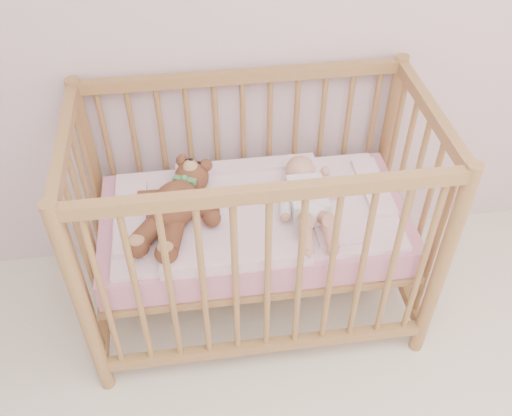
{
  "coord_description": "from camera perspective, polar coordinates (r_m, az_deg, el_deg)",
  "views": [
    {
      "loc": [
        -0.37,
        -0.03,
        2.11
      ],
      "look_at": [
        -0.15,
        1.55,
        0.62
      ],
      "focal_mm": 40.0,
      "sensor_mm": 36.0,
      "label": 1
    }
  ],
  "objects": [
    {
      "name": "crib",
      "position": [
        2.3,
        -0.17,
        -1.34
      ],
      "size": [
        1.36,
        0.76,
        1.0
      ],
      "primitive_type": null,
      "color": "#9A6D41",
      "rests_on": "floor"
    },
    {
      "name": "mattress",
      "position": [
        2.31,
        -0.17,
        -1.61
      ],
      "size": [
        1.22,
        0.62,
        0.13
      ],
      "primitive_type": "cube",
      "color": "pink",
      "rests_on": "crib"
    },
    {
      "name": "blanket",
      "position": [
        2.26,
        -0.17,
        -0.26
      ],
      "size": [
        1.1,
        0.58,
        0.06
      ],
      "primitive_type": null,
      "color": "#F0A5BC",
      "rests_on": "mattress"
    },
    {
      "name": "baby",
      "position": [
        2.22,
        5.17,
        1.3
      ],
      "size": [
        0.27,
        0.55,
        0.13
      ],
      "primitive_type": null,
      "rotation": [
        0.0,
        0.0,
        -0.02
      ],
      "color": "white",
      "rests_on": "blanket"
    },
    {
      "name": "teddy_bear",
      "position": [
        2.18,
        -8.21,
        0.25
      ],
      "size": [
        0.57,
        0.65,
        0.15
      ],
      "primitive_type": null,
      "rotation": [
        0.0,
        0.0,
        -0.42
      ],
      "color": "brown",
      "rests_on": "blanket"
    }
  ]
}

